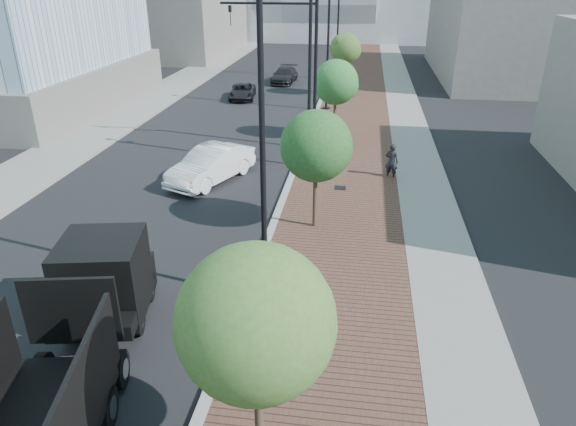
# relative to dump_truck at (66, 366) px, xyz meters

# --- Properties ---
(sidewalk) EXTENTS (7.00, 140.00, 0.12)m
(sidewalk) POSITION_rel_dump_truck_xyz_m (6.42, 34.94, -1.18)
(sidewalk) COLOR #4C2D23
(sidewalk) RESTS_ON ground
(concrete_strip) EXTENTS (2.40, 140.00, 0.13)m
(concrete_strip) POSITION_rel_dump_truck_xyz_m (9.12, 34.94, -1.18)
(concrete_strip) COLOR slate
(concrete_strip) RESTS_ON ground
(curb) EXTENTS (0.30, 140.00, 0.14)m
(curb) POSITION_rel_dump_truck_xyz_m (2.92, 34.94, -1.17)
(curb) COLOR gray
(curb) RESTS_ON ground
(west_sidewalk) EXTENTS (4.00, 140.00, 0.12)m
(west_sidewalk) POSITION_rel_dump_truck_xyz_m (-10.08, 34.94, -1.18)
(west_sidewalk) COLOR slate
(west_sidewalk) RESTS_ON ground
(dump_truck) EXTENTS (4.70, 13.46, 2.95)m
(dump_truck) POSITION_rel_dump_truck_xyz_m (0.00, 0.00, 0.00)
(dump_truck) COLOR black
(dump_truck) RESTS_ON ground
(white_sedan) EXTENTS (3.51, 5.22, 1.63)m
(white_sedan) POSITION_rel_dump_truck_xyz_m (-0.80, 14.27, -0.43)
(white_sedan) COLOR silver
(white_sedan) RESTS_ON ground
(dark_car_mid) EXTENTS (2.34, 4.24, 1.12)m
(dark_car_mid) POSITION_rel_dump_truck_xyz_m (-3.25, 31.72, -0.68)
(dark_car_mid) COLOR black
(dark_car_mid) RESTS_ON ground
(dark_car_far) EXTENTS (2.08, 4.63, 1.32)m
(dark_car_far) POSITION_rel_dump_truck_xyz_m (-0.96, 38.57, -0.58)
(dark_car_far) COLOR black
(dark_car_far) RESTS_ON ground
(pedestrian) EXTENTS (0.73, 0.60, 1.73)m
(pedestrian) POSITION_rel_dump_truck_xyz_m (7.63, 15.80, -0.38)
(pedestrian) COLOR black
(pedestrian) RESTS_ON ground
(streetlight_1) EXTENTS (1.44, 0.56, 9.21)m
(streetlight_1) POSITION_rel_dump_truck_xyz_m (3.41, 4.94, 3.10)
(streetlight_1) COLOR black
(streetlight_1) RESTS_ON ground
(streetlight_2) EXTENTS (1.72, 0.56, 9.28)m
(streetlight_2) POSITION_rel_dump_truck_xyz_m (3.52, 16.94, 3.58)
(streetlight_2) COLOR black
(streetlight_2) RESTS_ON ground
(streetlight_3) EXTENTS (1.44, 0.56, 9.21)m
(streetlight_3) POSITION_rel_dump_truck_xyz_m (3.41, 28.94, 3.10)
(streetlight_3) COLOR black
(streetlight_3) RESTS_ON ground
(streetlight_4) EXTENTS (1.72, 0.56, 9.28)m
(streetlight_4) POSITION_rel_dump_truck_xyz_m (3.52, 40.94, 3.58)
(streetlight_4) COLOR black
(streetlight_4) RESTS_ON ground
(traffic_mast) EXTENTS (5.09, 0.20, 8.00)m
(traffic_mast) POSITION_rel_dump_truck_xyz_m (2.62, 19.94, 3.74)
(traffic_mast) COLOR black
(traffic_mast) RESTS_ON ground
(tree_0) EXTENTS (2.78, 2.78, 5.08)m
(tree_0) POSITION_rel_dump_truck_xyz_m (4.57, -1.03, 2.44)
(tree_0) COLOR #382619
(tree_0) RESTS_ON ground
(tree_1) EXTENTS (2.65, 2.64, 4.65)m
(tree_1) POSITION_rel_dump_truck_xyz_m (4.57, 9.97, 2.08)
(tree_1) COLOR #382619
(tree_1) RESTS_ON ground
(tree_2) EXTENTS (2.57, 2.56, 4.62)m
(tree_2) POSITION_rel_dump_truck_xyz_m (4.57, 21.97, 2.09)
(tree_2) COLOR #382619
(tree_2) RESTS_ON ground
(tree_3) EXTENTS (2.40, 2.35, 4.84)m
(tree_3) POSITION_rel_dump_truck_xyz_m (4.57, 33.97, 2.41)
(tree_3) COLOR #382619
(tree_3) RESTS_ON ground
(commercial_block_nw) EXTENTS (14.00, 20.00, 10.00)m
(commercial_block_nw) POSITION_rel_dump_truck_xyz_m (-17.08, 54.94, 3.76)
(commercial_block_nw) COLOR slate
(commercial_block_nw) RESTS_ON ground
(commercial_block_ne) EXTENTS (12.00, 22.00, 8.00)m
(commercial_block_ne) POSITION_rel_dump_truck_xyz_m (18.92, 44.94, 2.76)
(commercial_block_ne) COLOR #66625C
(commercial_block_ne) RESTS_ON ground
(utility_cover_1) EXTENTS (0.50, 0.50, 0.02)m
(utility_cover_1) POSITION_rel_dump_truck_xyz_m (5.32, 2.94, -1.11)
(utility_cover_1) COLOR black
(utility_cover_1) RESTS_ON sidewalk
(utility_cover_2) EXTENTS (0.50, 0.50, 0.02)m
(utility_cover_2) POSITION_rel_dump_truck_xyz_m (5.32, 13.94, -1.11)
(utility_cover_2) COLOR black
(utility_cover_2) RESTS_ON sidewalk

